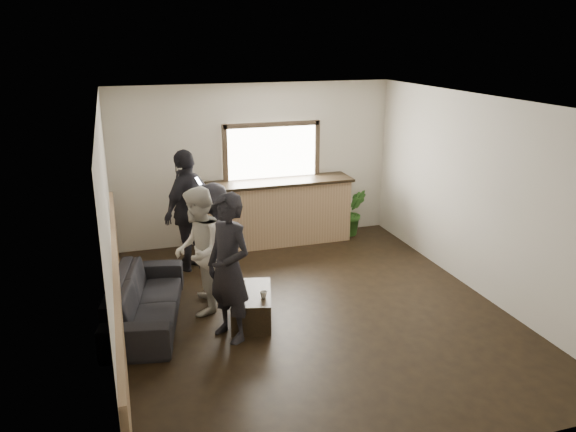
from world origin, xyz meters
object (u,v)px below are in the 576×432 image
object	(u,v)px
person_d	(188,210)
bar_counter	(276,208)
person_b	(199,251)
coffee_table	(252,306)
cup_b	(263,295)
cup_a	(241,283)
person_c	(214,237)
sofa	(145,299)
person_a	(229,268)
potted_plant	(353,212)

from	to	relation	value
person_d	bar_counter	bearing A→B (deg)	154.65
person_b	person_d	xyz separation A→B (m)	(0.08, 1.55, 0.10)
coffee_table	cup_b	distance (m)	0.34
cup_a	person_d	size ratio (longest dim) A/B	0.06
cup_a	person_c	xyz separation A→B (m)	(-0.17, 0.94, 0.35)
coffee_table	cup_a	world-z (taller)	cup_a
sofa	cup_b	world-z (taller)	sofa
person_a	person_b	distance (m)	0.85
sofa	person_a	size ratio (longest dim) A/B	1.14
cup_a	potted_plant	distance (m)	3.65
potted_plant	person_b	distance (m)	3.89
bar_counter	cup_b	distance (m)	3.09
sofa	potted_plant	distance (m)	4.53
cup_a	potted_plant	bearing A→B (deg)	42.38
sofa	person_b	xyz separation A→B (m)	(0.73, 0.08, 0.55)
bar_counter	person_b	xyz separation A→B (m)	(-1.72, -2.23, 0.22)
coffee_table	person_d	bearing A→B (deg)	104.10
potted_plant	cup_b	bearing A→B (deg)	-131.01
sofa	person_c	bearing A→B (deg)	-43.26
person_c	person_d	xyz separation A→B (m)	(-0.24, 0.88, 0.17)
cup_b	person_c	distance (m)	1.44
person_b	coffee_table	bearing A→B (deg)	65.13
person_a	person_b	size ratio (longest dim) A/B	1.07
coffee_table	potted_plant	distance (m)	3.72
sofa	potted_plant	world-z (taller)	potted_plant
person_a	person_b	bearing A→B (deg)	167.60
coffee_table	person_b	distance (m)	1.00
person_a	person_d	world-z (taller)	person_d
coffee_table	person_a	xyz separation A→B (m)	(-0.35, -0.35, 0.72)
sofa	cup_a	size ratio (longest dim) A/B	17.38
potted_plant	person_c	world-z (taller)	person_c
coffee_table	sofa	bearing A→B (deg)	163.68
bar_counter	cup_a	world-z (taller)	bar_counter
bar_counter	person_b	bearing A→B (deg)	-127.59
coffee_table	cup_a	xyz separation A→B (m)	(-0.10, 0.20, 0.25)
bar_counter	person_c	size ratio (longest dim) A/B	1.71
coffee_table	person_d	distance (m)	2.22
cup_a	cup_b	bearing A→B (deg)	-63.41
person_a	person_c	xyz separation A→B (m)	(0.09, 1.48, -0.13)
person_b	person_c	size ratio (longest dim) A/B	1.08
potted_plant	bar_counter	bearing A→B (deg)	178.21
cup_a	coffee_table	bearing A→B (deg)	-63.73
coffee_table	person_c	size ratio (longest dim) A/B	0.57
potted_plant	person_d	size ratio (longest dim) A/B	0.46
bar_counter	coffee_table	xyz separation A→B (m)	(-1.13, -2.70, -0.44)
cup_a	person_c	world-z (taller)	person_c
bar_counter	person_c	world-z (taller)	bar_counter
bar_counter	person_d	size ratio (longest dim) A/B	1.40
person_d	cup_b	bearing A→B (deg)	57.33
cup_a	person_b	xyz separation A→B (m)	(-0.49, 0.27, 0.41)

